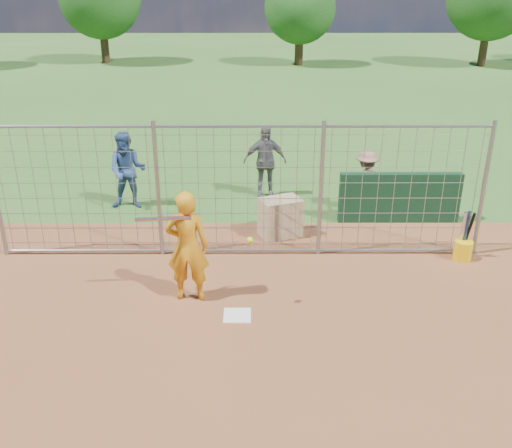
{
  "coord_description": "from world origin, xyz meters",
  "views": [
    {
      "loc": [
        0.27,
        -7.86,
        4.9
      ],
      "look_at": [
        0.3,
        0.8,
        1.15
      ],
      "focal_mm": 40.0,
      "sensor_mm": 36.0,
      "label": 1
    }
  ],
  "objects_px": {
    "bystander_a": "(128,171)",
    "equipment_bin": "(280,218)",
    "bystander_c": "(366,181)",
    "bystander_b": "(265,161)",
    "bucket_with_bats": "(463,248)",
    "batter": "(187,246)"
  },
  "relations": [
    {
      "from": "bystander_c",
      "to": "equipment_bin",
      "type": "xyz_separation_m",
      "value": [
        -1.98,
        -1.37,
        -0.3
      ]
    },
    {
      "from": "bystander_a",
      "to": "bystander_b",
      "type": "relative_size",
      "value": 1.01
    },
    {
      "from": "bystander_a",
      "to": "bystander_b",
      "type": "height_order",
      "value": "bystander_a"
    },
    {
      "from": "bystander_b",
      "to": "equipment_bin",
      "type": "height_order",
      "value": "bystander_b"
    },
    {
      "from": "bystander_c",
      "to": "batter",
      "type": "bearing_deg",
      "value": 15.07
    },
    {
      "from": "batter",
      "to": "bystander_c",
      "type": "xyz_separation_m",
      "value": [
        3.58,
        3.86,
        -0.24
      ]
    },
    {
      "from": "equipment_bin",
      "to": "bucket_with_bats",
      "type": "bearing_deg",
      "value": -40.58
    },
    {
      "from": "bystander_c",
      "to": "equipment_bin",
      "type": "bearing_deg",
      "value": 2.66
    },
    {
      "from": "bystander_b",
      "to": "equipment_bin",
      "type": "bearing_deg",
      "value": -88.76
    },
    {
      "from": "bystander_a",
      "to": "equipment_bin",
      "type": "xyz_separation_m",
      "value": [
        3.4,
        -1.59,
        -0.49
      ]
    },
    {
      "from": "equipment_bin",
      "to": "bucket_with_bats",
      "type": "relative_size",
      "value": 0.82
    },
    {
      "from": "bystander_c",
      "to": "bucket_with_bats",
      "type": "bearing_deg",
      "value": 87.66
    },
    {
      "from": "batter",
      "to": "bystander_a",
      "type": "xyz_separation_m",
      "value": [
        -1.79,
        4.09,
        -0.05
      ]
    },
    {
      "from": "bystander_a",
      "to": "equipment_bin",
      "type": "distance_m",
      "value": 3.79
    },
    {
      "from": "batter",
      "to": "bystander_a",
      "type": "height_order",
      "value": "batter"
    },
    {
      "from": "bystander_b",
      "to": "bucket_with_bats",
      "type": "xyz_separation_m",
      "value": [
        3.67,
        -3.42,
        -0.64
      ]
    },
    {
      "from": "bystander_b",
      "to": "bucket_with_bats",
      "type": "height_order",
      "value": "bystander_b"
    },
    {
      "from": "bystander_c",
      "to": "bystander_b",
      "type": "bearing_deg",
      "value": -54.69
    },
    {
      "from": "batter",
      "to": "equipment_bin",
      "type": "bearing_deg",
      "value": -122.32
    },
    {
      "from": "batter",
      "to": "bystander_c",
      "type": "relative_size",
      "value": 1.34
    },
    {
      "from": "batter",
      "to": "equipment_bin",
      "type": "height_order",
      "value": "batter"
    },
    {
      "from": "bucket_with_bats",
      "to": "equipment_bin",
      "type": "bearing_deg",
      "value": 161.92
    }
  ]
}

